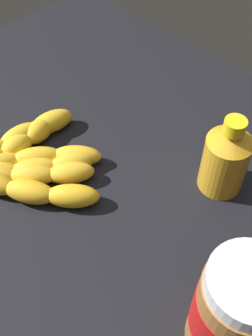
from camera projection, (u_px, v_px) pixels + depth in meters
The scene contains 4 objects.
ground_plane at pixel (129, 192), 66.07cm from camera, with size 99.15×70.15×4.27cm, color black.
banana_bunch at pixel (28, 162), 64.87cm from camera, with size 21.30×21.45×3.58cm.
peanut_butter_jar at pixel (235, 312), 44.01cm from camera, with size 9.07×9.07×15.90cm.
honey_bottle at pixel (226, 158), 59.93cm from camera, with size 6.70×6.70×13.30cm.
Camera 1 is at (26.91, -27.95, 51.47)cm, focal length 44.83 mm.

